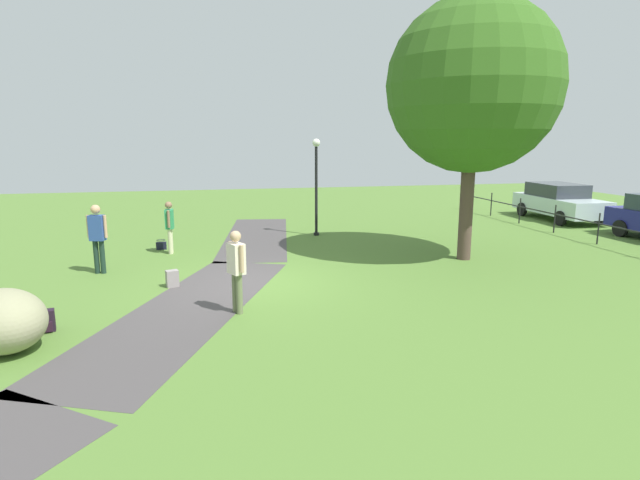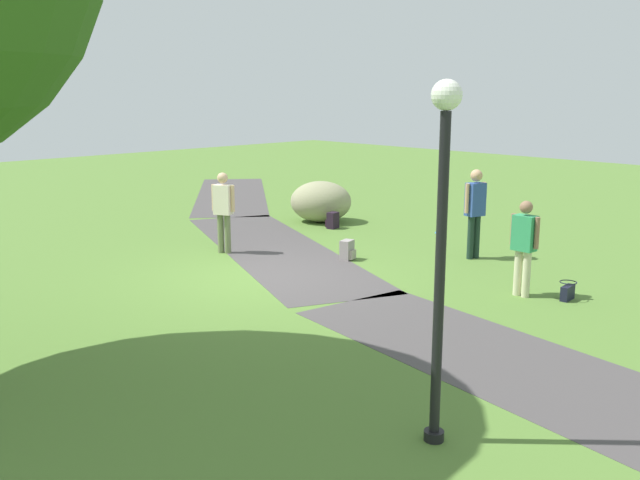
{
  "view_description": "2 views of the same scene",
  "coord_description": "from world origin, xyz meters",
  "px_view_note": "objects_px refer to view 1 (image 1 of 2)",
  "views": [
    {
      "loc": [
        12.0,
        -1.1,
        3.45
      ],
      "look_at": [
        1.76,
        1.16,
        1.36
      ],
      "focal_mm": 28.53,
      "sensor_mm": 36.0,
      "label": 1
    },
    {
      "loc": [
        -9.6,
        7.9,
        3.39
      ],
      "look_at": [
        -0.77,
        -0.63,
        0.72
      ],
      "focal_mm": 39.52,
      "sensor_mm": 36.0,
      "label": 2
    }
  ],
  "objects_px": {
    "handbag_on_grass": "(161,245)",
    "large_shade_tree": "(473,86)",
    "woman_with_handbag": "(170,224)",
    "backpack_by_boulder": "(46,321)",
    "passerby_on_path": "(97,234)",
    "spare_backpack_on_lawn": "(172,279)",
    "lawn_boulder": "(3,321)",
    "frisbee_on_grass": "(6,300)",
    "man_near_boulder": "(236,266)",
    "parked_sedan_grey": "(559,201)",
    "lamp_post": "(316,176)"
  },
  "relations": [
    {
      "from": "handbag_on_grass",
      "to": "large_shade_tree",
      "type": "bearing_deg",
      "value": 69.56
    },
    {
      "from": "woman_with_handbag",
      "to": "backpack_by_boulder",
      "type": "xyz_separation_m",
      "value": [
        6.21,
        -1.79,
        -0.73
      ]
    },
    {
      "from": "passerby_on_path",
      "to": "spare_backpack_on_lawn",
      "type": "distance_m",
      "value": 2.69
    },
    {
      "from": "lawn_boulder",
      "to": "spare_backpack_on_lawn",
      "type": "relative_size",
      "value": 5.05
    },
    {
      "from": "woman_with_handbag",
      "to": "frisbee_on_grass",
      "type": "distance_m",
      "value": 5.23
    },
    {
      "from": "woman_with_handbag",
      "to": "lawn_boulder",
      "type": "bearing_deg",
      "value": -17.26
    },
    {
      "from": "lawn_boulder",
      "to": "man_near_boulder",
      "type": "relative_size",
      "value": 1.2
    },
    {
      "from": "large_shade_tree",
      "to": "lawn_boulder",
      "type": "distance_m",
      "value": 12.28
    },
    {
      "from": "large_shade_tree",
      "to": "spare_backpack_on_lawn",
      "type": "relative_size",
      "value": 18.21
    },
    {
      "from": "woman_with_handbag",
      "to": "passerby_on_path",
      "type": "bearing_deg",
      "value": -38.73
    },
    {
      "from": "backpack_by_boulder",
      "to": "spare_backpack_on_lawn",
      "type": "relative_size",
      "value": 1.0
    },
    {
      "from": "woman_with_handbag",
      "to": "frisbee_on_grass",
      "type": "xyz_separation_m",
      "value": [
        4.02,
        -3.22,
        -0.91
      ]
    },
    {
      "from": "frisbee_on_grass",
      "to": "parked_sedan_grey",
      "type": "xyz_separation_m",
      "value": [
        -7.3,
        19.23,
        0.8
      ]
    },
    {
      "from": "man_near_boulder",
      "to": "frisbee_on_grass",
      "type": "relative_size",
      "value": 6.39
    },
    {
      "from": "parked_sedan_grey",
      "to": "handbag_on_grass",
      "type": "bearing_deg",
      "value": -80.83
    },
    {
      "from": "man_near_boulder",
      "to": "handbag_on_grass",
      "type": "height_order",
      "value": "man_near_boulder"
    },
    {
      "from": "lamp_post",
      "to": "woman_with_handbag",
      "type": "height_order",
      "value": "lamp_post"
    },
    {
      "from": "spare_backpack_on_lawn",
      "to": "parked_sedan_grey",
      "type": "height_order",
      "value": "parked_sedan_grey"
    },
    {
      "from": "backpack_by_boulder",
      "to": "frisbee_on_grass",
      "type": "height_order",
      "value": "backpack_by_boulder"
    },
    {
      "from": "backpack_by_boulder",
      "to": "woman_with_handbag",
      "type": "bearing_deg",
      "value": 163.92
    },
    {
      "from": "man_near_boulder",
      "to": "passerby_on_path",
      "type": "xyz_separation_m",
      "value": [
        -3.88,
        -3.32,
        0.08
      ]
    },
    {
      "from": "handbag_on_grass",
      "to": "spare_backpack_on_lawn",
      "type": "distance_m",
      "value": 4.42
    },
    {
      "from": "lawn_boulder",
      "to": "backpack_by_boulder",
      "type": "relative_size",
      "value": 5.05
    },
    {
      "from": "man_near_boulder",
      "to": "backpack_by_boulder",
      "type": "height_order",
      "value": "man_near_boulder"
    },
    {
      "from": "large_shade_tree",
      "to": "parked_sedan_grey",
      "type": "height_order",
      "value": "large_shade_tree"
    },
    {
      "from": "lawn_boulder",
      "to": "man_near_boulder",
      "type": "xyz_separation_m",
      "value": [
        -1.09,
        3.86,
        0.45
      ]
    },
    {
      "from": "frisbee_on_grass",
      "to": "parked_sedan_grey",
      "type": "height_order",
      "value": "parked_sedan_grey"
    },
    {
      "from": "woman_with_handbag",
      "to": "parked_sedan_grey",
      "type": "relative_size",
      "value": 0.35
    },
    {
      "from": "passerby_on_path",
      "to": "backpack_by_boulder",
      "type": "relative_size",
      "value": 4.51
    },
    {
      "from": "woman_with_handbag",
      "to": "backpack_by_boulder",
      "type": "distance_m",
      "value": 6.51
    },
    {
      "from": "backpack_by_boulder",
      "to": "frisbee_on_grass",
      "type": "xyz_separation_m",
      "value": [
        -2.2,
        -1.43,
        -0.18
      ]
    },
    {
      "from": "lawn_boulder",
      "to": "woman_with_handbag",
      "type": "height_order",
      "value": "woman_with_handbag"
    },
    {
      "from": "large_shade_tree",
      "to": "backpack_by_boulder",
      "type": "relative_size",
      "value": 18.21
    },
    {
      "from": "man_near_boulder",
      "to": "backpack_by_boulder",
      "type": "distance_m",
      "value": 3.56
    },
    {
      "from": "man_near_boulder",
      "to": "spare_backpack_on_lawn",
      "type": "height_order",
      "value": "man_near_boulder"
    },
    {
      "from": "frisbee_on_grass",
      "to": "parked_sedan_grey",
      "type": "distance_m",
      "value": 20.59
    },
    {
      "from": "large_shade_tree",
      "to": "frisbee_on_grass",
      "type": "bearing_deg",
      "value": -83.16
    },
    {
      "from": "passerby_on_path",
      "to": "spare_backpack_on_lawn",
      "type": "xyz_separation_m",
      "value": [
        1.68,
        1.91,
        -0.86
      ]
    },
    {
      "from": "man_near_boulder",
      "to": "parked_sedan_grey",
      "type": "bearing_deg",
      "value": 122.74
    },
    {
      "from": "lamp_post",
      "to": "parked_sedan_grey",
      "type": "height_order",
      "value": "lamp_post"
    },
    {
      "from": "passerby_on_path",
      "to": "frisbee_on_grass",
      "type": "bearing_deg",
      "value": -38.73
    },
    {
      "from": "large_shade_tree",
      "to": "lawn_boulder",
      "type": "bearing_deg",
      "value": -67.42
    },
    {
      "from": "backpack_by_boulder",
      "to": "parked_sedan_grey",
      "type": "xyz_separation_m",
      "value": [
        -9.49,
        17.8,
        0.62
      ]
    },
    {
      "from": "passerby_on_path",
      "to": "backpack_by_boulder",
      "type": "bearing_deg",
      "value": -1.96
    },
    {
      "from": "parked_sedan_grey",
      "to": "spare_backpack_on_lawn",
      "type": "bearing_deg",
      "value": -65.99
    },
    {
      "from": "lamp_post",
      "to": "backpack_by_boulder",
      "type": "distance_m",
      "value": 10.8
    },
    {
      "from": "large_shade_tree",
      "to": "passerby_on_path",
      "type": "xyz_separation_m",
      "value": [
        -0.57,
        -10.06,
        -3.82
      ]
    },
    {
      "from": "man_near_boulder",
      "to": "frisbee_on_grass",
      "type": "bearing_deg",
      "value": -111.42
    },
    {
      "from": "large_shade_tree",
      "to": "spare_backpack_on_lawn",
      "type": "bearing_deg",
      "value": -82.22
    },
    {
      "from": "spare_backpack_on_lawn",
      "to": "parked_sedan_grey",
      "type": "xyz_separation_m",
      "value": [
        -7.01,
        15.75,
        0.62
      ]
    }
  ]
}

